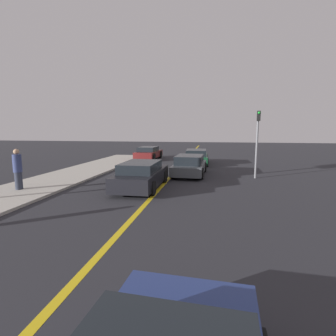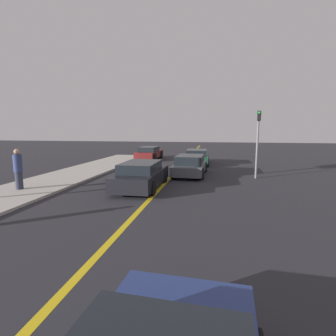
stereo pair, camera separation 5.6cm
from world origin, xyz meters
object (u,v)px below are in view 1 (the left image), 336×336
at_px(car_ahead_center, 142,175).
at_px(car_parked_left_lot, 196,157).
at_px(traffic_light, 257,137).
at_px(car_far_distant, 190,165).
at_px(pedestrian_mid_group, 18,169).
at_px(car_oncoming_far, 149,153).

distance_m(car_ahead_center, car_parked_left_lot, 9.33).
xyz_separation_m(car_ahead_center, traffic_light, (5.83, 3.49, 1.74)).
xyz_separation_m(car_ahead_center, car_far_distant, (1.97, 3.93, -0.02)).
bearing_deg(pedestrian_mid_group, car_oncoming_far, 78.73).
bearing_deg(car_far_distant, pedestrian_mid_group, -140.09).
relative_size(car_ahead_center, car_oncoming_far, 1.12).
height_order(car_parked_left_lot, traffic_light, traffic_light).
bearing_deg(car_parked_left_lot, pedestrian_mid_group, -126.44).
bearing_deg(traffic_light, car_parked_left_lot, 124.01).
height_order(car_parked_left_lot, pedestrian_mid_group, pedestrian_mid_group).
bearing_deg(car_ahead_center, car_oncoming_far, 102.25).
height_order(car_parked_left_lot, car_oncoming_far, car_parked_left_lot).
distance_m(car_ahead_center, car_oncoming_far, 12.06).
distance_m(car_far_distant, car_parked_left_lot, 5.18).
bearing_deg(car_parked_left_lot, car_far_distant, -93.11).
height_order(car_ahead_center, car_oncoming_far, car_ahead_center).
relative_size(car_parked_left_lot, car_oncoming_far, 1.08).
bearing_deg(car_oncoming_far, pedestrian_mid_group, -98.87).
height_order(car_ahead_center, car_far_distant, car_ahead_center).
bearing_deg(car_oncoming_far, car_far_distant, -57.36).
relative_size(car_oncoming_far, traffic_light, 1.07).
distance_m(car_parked_left_lot, pedestrian_mid_group, 13.11).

